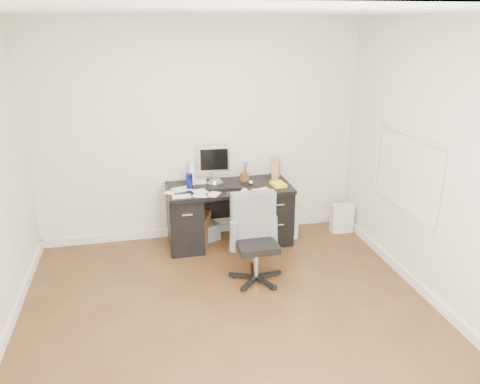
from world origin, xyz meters
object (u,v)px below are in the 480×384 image
Objects in this scene: office_chair at (257,240)px; pc_tower at (284,219)px; lcd_monitor at (214,165)px; desk at (229,213)px; wicker_basket at (195,228)px; keyboard at (224,187)px.

office_chair is 2.26× the size of pc_tower.
desk is at bearing -34.18° from lcd_monitor.
pc_tower is at bearing 6.59° from desk.
lcd_monitor is 1.32× the size of wicker_basket.
keyboard reaches higher than desk.
keyboard is 0.97m from office_chair.
keyboard is 0.44× the size of office_chair.
office_chair is 1.25m from wicker_basket.
keyboard is (0.08, -0.19, -0.23)m from lcd_monitor.
desk is 0.38m from keyboard.
wicker_basket is at bearing 169.85° from pc_tower.
wicker_basket is (-0.27, -0.00, -0.81)m from lcd_monitor.
desk reaches higher than wicker_basket.
desk is 3.54× the size of pc_tower.
lcd_monitor reaches higher than office_chair.
pc_tower is (0.75, 0.09, -0.19)m from desk.
desk is 0.49m from wicker_basket.
pc_tower is 1.17m from wicker_basket.
lcd_monitor is 1.13× the size of pc_tower.
keyboard is at bearing -178.30° from pc_tower.
wicker_basket is (-0.52, 1.09, -0.30)m from office_chair.
office_chair is 1.27m from pc_tower.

